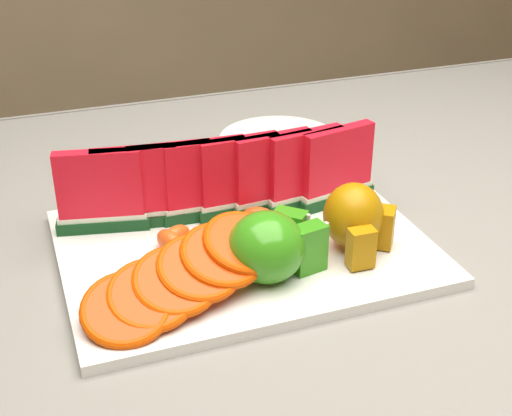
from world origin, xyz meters
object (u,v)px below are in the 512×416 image
(platter, at_px, (244,247))
(pear_cluster, at_px, (356,218))
(apple_cluster, at_px, (272,246))
(side_plate, at_px, (279,140))

(platter, relative_size, pear_cluster, 4.35)
(pear_cluster, bearing_deg, platter, 154.19)
(platter, height_order, pear_cluster, pear_cluster)
(platter, distance_m, apple_cluster, 0.08)
(apple_cluster, height_order, pear_cluster, pear_cluster)
(apple_cluster, relative_size, side_plate, 0.60)
(apple_cluster, distance_m, side_plate, 0.38)
(pear_cluster, xyz_separation_m, side_plate, (0.04, 0.33, -0.05))
(apple_cluster, relative_size, pear_cluster, 1.26)
(apple_cluster, bearing_deg, side_plate, 67.29)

